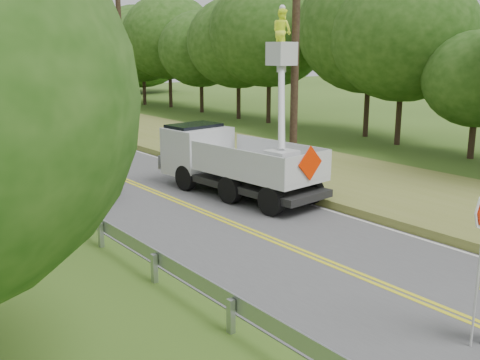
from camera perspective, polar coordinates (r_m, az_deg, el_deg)
ground at (r=13.19m, az=16.50°, el=-11.22°), size 140.00×140.00×0.00m
road at (r=23.68m, az=-11.95°, el=0.07°), size 7.20×96.00×0.03m
guardrail at (r=23.02m, az=-22.03°, el=0.37°), size 0.18×48.00×0.77m
utility_poles at (r=28.11m, az=-5.87°, el=13.19°), size 1.60×43.30×10.00m
tall_grass_verge at (r=27.39m, az=1.48°, el=2.47°), size 7.00×96.00×0.30m
treeline_right at (r=39.94m, az=2.89°, el=14.34°), size 11.54×53.48×10.44m
bucket_truck at (r=21.08m, az=-1.37°, el=2.98°), size 3.89×7.12×6.78m
suv_silver at (r=22.38m, az=-15.86°, el=1.03°), size 4.45×5.84×1.47m
yard_sign at (r=22.51m, az=8.56°, el=0.77°), size 0.47×0.05×0.68m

